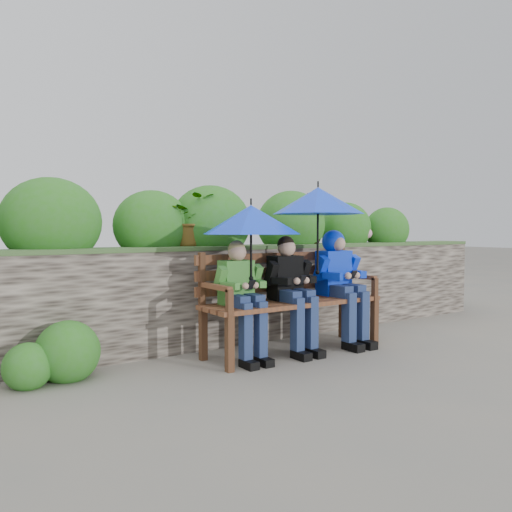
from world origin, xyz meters
TOP-DOWN VIEW (x-y plane):
  - ground at (0.00, 0.00)m, footprint 60.00×60.00m
  - garden_backdrop at (-0.15, 1.61)m, footprint 8.00×2.85m
  - park_bench at (0.40, 0.11)m, footprint 1.88×0.55m
  - boy_left at (-0.21, 0.03)m, footprint 0.45×0.52m
  - boy_middle at (0.36, 0.02)m, footprint 0.48×0.55m
  - boy_right at (1.01, 0.03)m, footprint 0.52×0.63m
  - umbrella_left at (-0.10, 0.03)m, footprint 0.91×0.91m
  - umbrella_right at (0.69, 0.02)m, footprint 0.91×0.91m

SIDE VIEW (x-z plane):
  - ground at x=0.00m, z-range 0.00..0.00m
  - park_bench at x=0.40m, z-range 0.07..1.06m
  - garden_backdrop at x=-0.15m, z-range -0.32..1.56m
  - boy_left at x=-0.21m, z-range 0.08..1.18m
  - boy_middle at x=0.36m, z-range 0.08..1.22m
  - boy_right at x=1.01m, z-range 0.12..1.31m
  - umbrella_left at x=-0.10m, z-range 0.91..1.66m
  - umbrella_right at x=0.69m, z-range 1.02..1.95m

